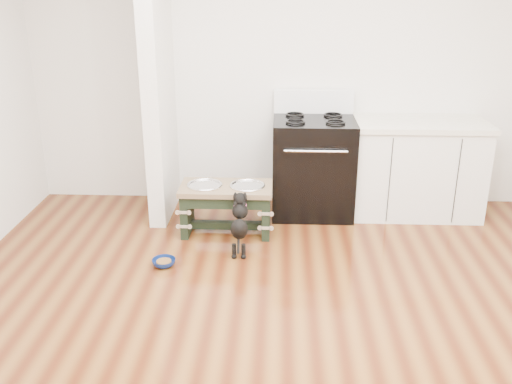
% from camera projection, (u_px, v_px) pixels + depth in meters
% --- Properties ---
extents(ground, '(5.00, 5.00, 0.00)m').
position_uv_depth(ground, '(288.00, 343.00, 3.59)').
color(ground, '#4A1E0D').
rests_on(ground, ground).
extents(room_shell, '(5.00, 5.00, 5.00)m').
position_uv_depth(room_shell, '(294.00, 87.00, 3.01)').
color(room_shell, silver).
rests_on(room_shell, ground).
extents(partition_wall, '(0.15, 0.80, 2.70)m').
position_uv_depth(partition_wall, '(158.00, 73.00, 5.12)').
color(partition_wall, silver).
rests_on(partition_wall, ground).
extents(oven_range, '(0.76, 0.69, 1.14)m').
position_uv_depth(oven_range, '(313.00, 165.00, 5.43)').
color(oven_range, black).
rests_on(oven_range, ground).
extents(cabinet_run, '(1.24, 0.64, 0.91)m').
position_uv_depth(cabinet_run, '(416.00, 168.00, 5.41)').
color(cabinet_run, silver).
rests_on(cabinet_run, ground).
extents(dog_feeder, '(0.81, 0.43, 0.46)m').
position_uv_depth(dog_feeder, '(226.00, 200.00, 5.03)').
color(dog_feeder, black).
rests_on(dog_feeder, ground).
extents(puppy, '(0.14, 0.42, 0.49)m').
position_uv_depth(puppy, '(240.00, 222.00, 4.69)').
color(puppy, black).
rests_on(puppy, ground).
extents(floor_bowl, '(0.21, 0.21, 0.06)m').
position_uv_depth(floor_bowl, '(164.00, 263.00, 4.54)').
color(floor_bowl, navy).
rests_on(floor_bowl, ground).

